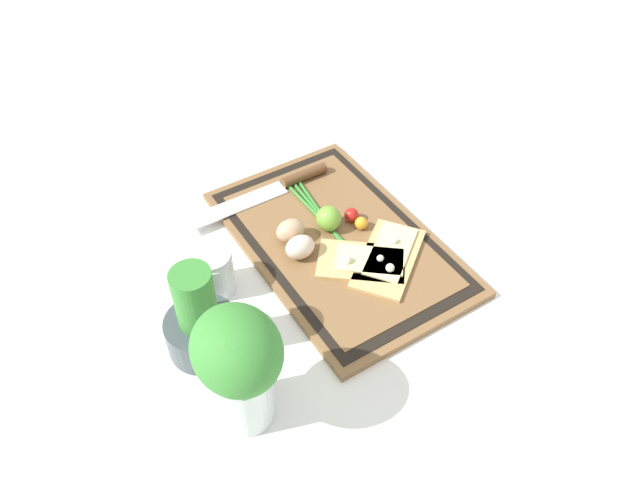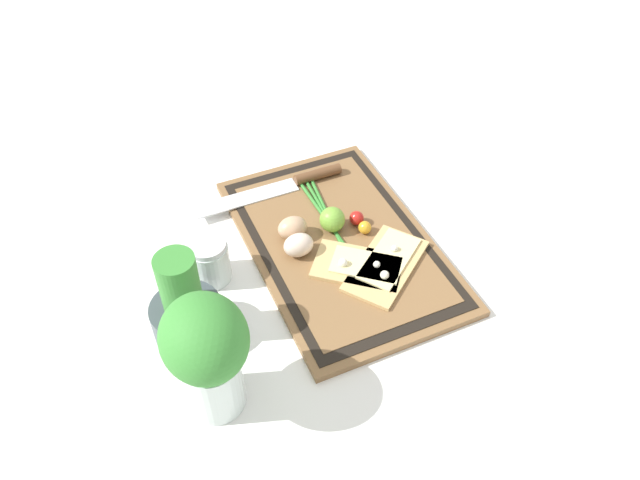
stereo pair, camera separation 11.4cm
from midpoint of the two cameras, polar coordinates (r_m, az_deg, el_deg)
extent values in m
plane|color=white|center=(1.18, -1.11, -0.54)|extent=(6.00, 6.00, 0.00)
cube|color=brown|center=(1.17, -1.11, -0.31)|extent=(0.51, 0.32, 0.01)
cube|color=black|center=(1.17, -1.12, -0.06)|extent=(0.48, 0.30, 0.00)
cube|color=brown|center=(1.17, -1.12, -0.01)|extent=(0.44, 0.26, 0.00)
cube|color=tan|center=(1.13, 3.40, -1.85)|extent=(0.18, 0.20, 0.01)
cube|color=beige|center=(1.13, 3.63, -1.19)|extent=(0.14, 0.15, 0.00)
sphere|color=silver|center=(1.10, 3.48, -2.71)|extent=(0.02, 0.02, 0.02)
sphere|color=silver|center=(1.14, 4.01, -0.21)|extent=(0.01, 0.01, 0.01)
cube|color=tan|center=(1.12, 1.02, -2.10)|extent=(0.17, 0.18, 0.01)
cube|color=beige|center=(1.12, 1.62, -1.96)|extent=(0.13, 0.14, 0.00)
sphere|color=silver|center=(1.11, -0.45, -1.98)|extent=(0.02, 0.02, 0.02)
sphere|color=silver|center=(1.11, 2.63, -1.84)|extent=(0.01, 0.01, 0.01)
cube|color=silver|center=(1.25, -10.23, 3.01)|extent=(0.04, 0.21, 0.00)
cylinder|color=brown|center=(1.29, -4.00, 5.84)|extent=(0.02, 0.10, 0.02)
ellipsoid|color=tan|center=(1.16, -5.54, 0.72)|extent=(0.04, 0.06, 0.04)
ellipsoid|color=beige|center=(1.12, -4.71, -0.85)|extent=(0.04, 0.06, 0.04)
sphere|color=#70A838|center=(1.17, -1.93, 1.87)|extent=(0.05, 0.05, 0.05)
sphere|color=red|center=(1.19, 0.16, 2.19)|extent=(0.03, 0.03, 0.03)
sphere|color=gold|center=(1.18, 1.00, 1.44)|extent=(0.02, 0.02, 0.02)
cylinder|color=#388433|center=(1.17, -1.60, 0.44)|extent=(0.32, 0.05, 0.01)
cylinder|color=#388433|center=(1.17, -1.60, 0.44)|extent=(0.32, 0.02, 0.01)
cylinder|color=#388433|center=(1.17, -1.60, 0.44)|extent=(0.32, 0.02, 0.01)
cylinder|color=#3D474C|center=(1.03, -13.86, -8.49)|extent=(0.12, 0.12, 0.07)
cylinder|color=#388433|center=(0.98, -14.57, -6.00)|extent=(0.06, 0.06, 0.14)
cylinder|color=silver|center=(1.10, -12.64, -3.20)|extent=(0.07, 0.07, 0.08)
cylinder|color=#B73323|center=(1.12, -12.46, -3.96)|extent=(0.06, 0.06, 0.03)
cylinder|color=silver|center=(1.07, -13.00, -1.69)|extent=(0.07, 0.07, 0.01)
cylinder|color=silver|center=(0.94, -10.57, -13.82)|extent=(0.09, 0.09, 0.10)
ellipsoid|color=#388433|center=(0.85, -11.54, -10.02)|extent=(0.14, 0.12, 0.11)
camera|label=1|loc=(0.06, -92.87, -2.88)|focal=35.00mm
camera|label=2|loc=(0.06, 87.13, 2.88)|focal=35.00mm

